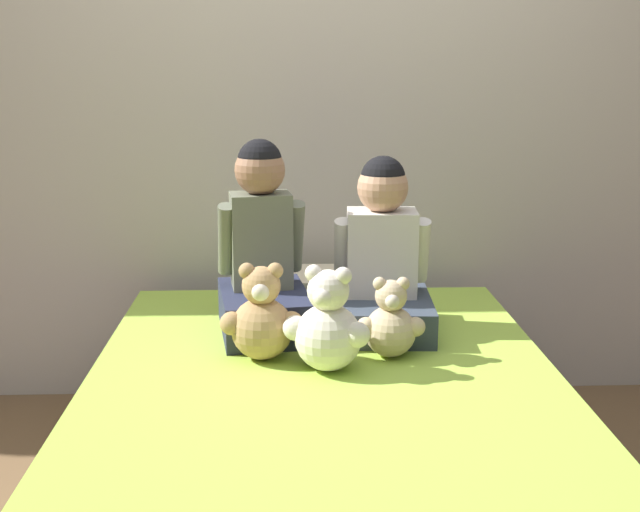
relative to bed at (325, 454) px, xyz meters
name	(u,v)px	position (x,y,z in m)	size (l,w,h in m)	color
wall_behind_bed	(313,98)	(0.00, 1.07, 1.01)	(8.00, 0.06, 2.50)	beige
bed	(325,454)	(0.00, 0.00, 0.00)	(1.42, 1.87, 0.49)	#2D2D33
child_on_left	(262,258)	(-0.19, 0.43, 0.50)	(0.34, 0.44, 0.65)	#282D47
child_on_right	(382,262)	(0.21, 0.43, 0.48)	(0.36, 0.41, 0.60)	#384251
teddy_bear_held_by_left_child	(262,319)	(-0.19, 0.16, 0.38)	(0.26, 0.19, 0.31)	tan
teddy_bear_held_by_right_child	(390,323)	(0.21, 0.16, 0.36)	(0.22, 0.16, 0.26)	#D1B78E
teddy_bear_between_children	(328,327)	(0.01, 0.06, 0.38)	(0.26, 0.20, 0.32)	silver
pillow_at_headboard	(316,287)	(0.00, 0.77, 0.30)	(0.56, 0.28, 0.11)	beige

